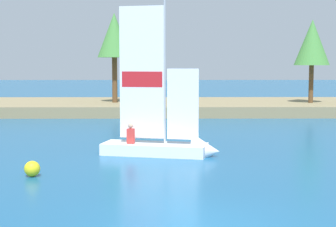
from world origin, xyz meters
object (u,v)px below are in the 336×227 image
(shoreline_tree_midleft, at_px, (142,37))
(shoreline_tree_left, at_px, (114,36))
(sailboat, at_px, (171,143))
(shoreline_tree_centre, at_px, (312,43))
(channel_buoy, at_px, (32,169))

(shoreline_tree_midleft, bearing_deg, shoreline_tree_left, -128.51)
(shoreline_tree_midleft, bearing_deg, sailboat, -84.62)
(shoreline_tree_left, height_order, shoreline_tree_centre, shoreline_tree_left)
(shoreline_tree_left, xyz_separation_m, shoreline_tree_midleft, (1.93, 2.43, 0.05))
(shoreline_tree_centre, bearing_deg, channel_buoy, -124.92)
(shoreline_tree_centre, distance_m, channel_buoy, 26.44)
(shoreline_tree_centre, height_order, sailboat, shoreline_tree_centre)
(shoreline_tree_left, bearing_deg, shoreline_tree_centre, -2.11)
(shoreline_tree_centre, bearing_deg, sailboat, -120.67)
(sailboat, bearing_deg, shoreline_tree_centre, 72.67)
(shoreline_tree_midleft, xyz_separation_m, shoreline_tree_centre, (12.27, -2.95, -0.55))
(channel_buoy, bearing_deg, shoreline_tree_midleft, 83.86)
(sailboat, xyz_separation_m, channel_buoy, (-4.53, -3.87, -0.25))
(shoreline_tree_left, height_order, channel_buoy, shoreline_tree_left)
(shoreline_tree_left, relative_size, shoreline_tree_centre, 1.08)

